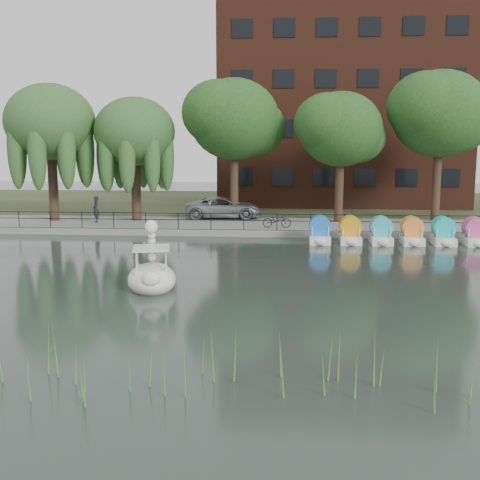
# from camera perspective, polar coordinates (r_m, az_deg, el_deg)

# --- Properties ---
(ground_plane) EXTENTS (120.00, 120.00, 0.00)m
(ground_plane) POSITION_cam_1_polar(r_m,az_deg,el_deg) (23.38, -2.00, -4.74)
(ground_plane) COLOR #38443E
(promenade) EXTENTS (40.00, 6.00, 0.40)m
(promenade) POSITION_cam_1_polar(r_m,az_deg,el_deg) (39.00, 0.65, 1.30)
(promenade) COLOR gray
(promenade) RESTS_ON ground_plane
(kerb) EXTENTS (40.00, 0.25, 0.40)m
(kerb) POSITION_cam_1_polar(r_m,az_deg,el_deg) (36.09, 0.34, 0.64)
(kerb) COLOR gray
(kerb) RESTS_ON ground_plane
(land_strip) EXTENTS (60.00, 22.00, 0.36)m
(land_strip) POSITION_cam_1_polar(r_m,az_deg,el_deg) (52.88, 1.68, 3.43)
(land_strip) COLOR #47512D
(land_strip) RESTS_ON ground_plane
(railing) EXTENTS (32.00, 0.05, 1.00)m
(railing) POSITION_cam_1_polar(r_m,az_deg,el_deg) (36.16, 0.36, 2.17)
(railing) COLOR black
(railing) RESTS_ON promenade
(apartment_building) EXTENTS (20.00, 10.07, 18.00)m
(apartment_building) POSITION_cam_1_polar(r_m,az_deg,el_deg) (52.80, 9.54, 13.27)
(apartment_building) COLOR #4C1E16
(apartment_building) RESTS_ON land_strip
(willow_left) EXTENTS (5.88, 5.88, 9.01)m
(willow_left) POSITION_cam_1_polar(r_m,az_deg,el_deg) (42.04, -17.57, 10.58)
(willow_left) COLOR #473323
(willow_left) RESTS_ON promenade
(willow_mid) EXTENTS (5.32, 5.32, 8.15)m
(willow_mid) POSITION_cam_1_polar(r_m,az_deg,el_deg) (40.79, -9.97, 10.04)
(willow_mid) COLOR #473323
(willow_mid) RESTS_ON promenade
(broadleaf_center) EXTENTS (6.00, 6.00, 9.25)m
(broadleaf_center) POSITION_cam_1_polar(r_m,az_deg,el_deg) (40.70, -0.57, 11.33)
(broadleaf_center) COLOR #473323
(broadleaf_center) RESTS_ON promenade
(broadleaf_right) EXTENTS (5.40, 5.40, 8.32)m
(broadleaf_right) POSITION_cam_1_polar(r_m,az_deg,el_deg) (40.17, 9.53, 10.27)
(broadleaf_right) COLOR #473323
(broadleaf_right) RESTS_ON promenade
(broadleaf_far) EXTENTS (6.30, 6.30, 9.71)m
(broadleaf_far) POSITION_cam_1_polar(r_m,az_deg,el_deg) (42.23, 18.44, 11.25)
(broadleaf_far) COLOR #473323
(broadleaf_far) RESTS_ON promenade
(minivan) EXTENTS (3.14, 6.24, 1.70)m
(minivan) POSITION_cam_1_polar(r_m,az_deg,el_deg) (41.46, -1.52, 3.25)
(minivan) COLOR gray
(minivan) RESTS_ON promenade
(bicycle) EXTENTS (0.61, 1.72, 1.00)m
(bicycle) POSITION_cam_1_polar(r_m,az_deg,el_deg) (37.06, 3.51, 1.95)
(bicycle) COLOR gray
(bicycle) RESTS_ON promenade
(pedestrian) EXTENTS (0.69, 0.83, 1.98)m
(pedestrian) POSITION_cam_1_polar(r_m,az_deg,el_deg) (40.36, -13.51, 3.02)
(pedestrian) COLOR black
(pedestrian) RESTS_ON promenade
(swan_boat) EXTENTS (2.46, 3.33, 2.55)m
(swan_boat) POSITION_cam_1_polar(r_m,az_deg,el_deg) (23.89, -8.36, -3.15)
(swan_boat) COLOR white
(swan_boat) RESTS_ON ground_plane
(pedal_boat_row) EXTENTS (11.35, 1.70, 1.40)m
(pedal_boat_row) POSITION_cam_1_polar(r_m,az_deg,el_deg) (34.79, 15.99, 0.62)
(pedal_boat_row) COLOR white
(pedal_boat_row) RESTS_ON ground_plane
(reed_bank) EXTENTS (24.00, 2.40, 1.20)m
(reed_bank) POSITION_cam_1_polar(r_m,az_deg,el_deg) (14.01, 1.82, -12.04)
(reed_bank) COLOR #669938
(reed_bank) RESTS_ON ground_plane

